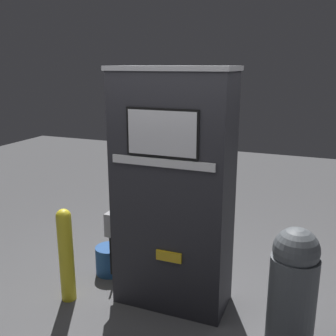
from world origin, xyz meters
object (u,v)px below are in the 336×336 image
at_px(gas_pump, 173,191).
at_px(trash_bin, 293,287).
at_px(safety_bollard, 66,253).
at_px(squeegee_bucket, 110,260).

xyz_separation_m(gas_pump, trash_bin, (1.08, -0.23, -0.57)).
distance_m(gas_pump, trash_bin, 1.25).
relative_size(gas_pump, safety_bollard, 2.37).
bearing_deg(gas_pump, safety_bollard, -158.72).
xyz_separation_m(safety_bollard, squeegee_bucket, (0.12, 0.57, -0.33)).
bearing_deg(squeegee_bucket, trash_bin, -13.10).
height_order(gas_pump, squeegee_bucket, gas_pump).
relative_size(safety_bollard, squeegee_bucket, 1.37).
relative_size(safety_bollard, trash_bin, 0.92).
bearing_deg(safety_bollard, gas_pump, 21.28).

